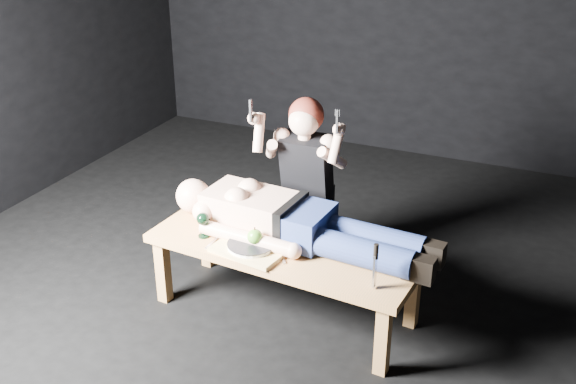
# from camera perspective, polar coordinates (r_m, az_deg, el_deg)

# --- Properties ---
(ground) EXTENTS (5.00, 5.00, 0.00)m
(ground) POSITION_cam_1_polar(r_m,az_deg,el_deg) (4.21, 1.47, -8.37)
(ground) COLOR black
(ground) RESTS_ON ground
(table) EXTENTS (1.56, 0.69, 0.45)m
(table) POSITION_cam_1_polar(r_m,az_deg,el_deg) (3.92, -0.30, -7.25)
(table) COLOR #B4783F
(table) RESTS_ON ground
(lying_man) EXTENTS (1.57, 0.59, 0.27)m
(lying_man) POSITION_cam_1_polar(r_m,az_deg,el_deg) (3.79, 0.95, -2.22)
(lying_man) COLOR #DAA88F
(lying_man) RESTS_ON table
(kneeling_woman) EXTENTS (0.66, 0.73, 1.18)m
(kneeling_woman) POSITION_cam_1_polar(r_m,az_deg,el_deg) (4.25, 1.86, 1.03)
(kneeling_woman) COLOR black
(kneeling_woman) RESTS_ON ground
(serving_tray) EXTENTS (0.43, 0.34, 0.02)m
(serving_tray) POSITION_cam_1_polar(r_m,az_deg,el_deg) (3.74, -3.08, -4.73)
(serving_tray) COLOR tan
(serving_tray) RESTS_ON table
(plate) EXTENTS (0.30, 0.30, 0.02)m
(plate) POSITION_cam_1_polar(r_m,az_deg,el_deg) (3.73, -3.09, -4.44)
(plate) COLOR white
(plate) RESTS_ON serving_tray
(apple) EXTENTS (0.08, 0.08, 0.08)m
(apple) POSITION_cam_1_polar(r_m,az_deg,el_deg) (3.71, -2.78, -3.74)
(apple) COLOR #419023
(apple) RESTS_ON plate
(goblet) EXTENTS (0.08, 0.08, 0.15)m
(goblet) POSITION_cam_1_polar(r_m,az_deg,el_deg) (3.87, -7.08, -2.74)
(goblet) COLOR black
(goblet) RESTS_ON table
(fork_flat) EXTENTS (0.02, 0.16, 0.01)m
(fork_flat) POSITION_cam_1_polar(r_m,az_deg,el_deg) (3.84, -6.28, -4.18)
(fork_flat) COLOR #B2B2B7
(fork_flat) RESTS_ON table
(knife_flat) EXTENTS (0.03, 0.16, 0.01)m
(knife_flat) POSITION_cam_1_polar(r_m,az_deg,el_deg) (3.65, -1.42, -5.70)
(knife_flat) COLOR #B2B2B7
(knife_flat) RESTS_ON table
(spoon_flat) EXTENTS (0.10, 0.15, 0.01)m
(spoon_flat) POSITION_cam_1_polar(r_m,az_deg,el_deg) (3.69, -0.44, -5.36)
(spoon_flat) COLOR #B2B2B7
(spoon_flat) RESTS_ON table
(carving_knife) EXTENTS (0.03, 0.04, 0.25)m
(carving_knife) POSITION_cam_1_polar(r_m,az_deg,el_deg) (3.39, 7.27, -6.18)
(carving_knife) COLOR #B2B2B7
(carving_knife) RESTS_ON table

